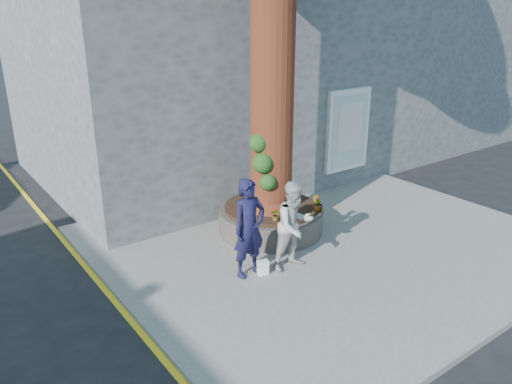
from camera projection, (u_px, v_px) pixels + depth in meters
ground at (302, 284)px, 9.26m from camera, size 120.00×120.00×0.00m
pavement at (324, 241)px, 10.82m from camera, size 9.00×8.00×0.12m
yellow_line at (125, 315)px, 8.32m from camera, size 0.10×30.00×0.01m
stone_shop at (210, 66)px, 14.98m from camera, size 10.30×8.30×6.30m
neighbour_shop at (386, 56)px, 19.47m from camera, size 6.00×8.00×6.00m
planter at (271, 218)px, 11.07m from camera, size 2.30×2.30×0.60m
man at (249, 228)px, 9.03m from camera, size 0.70×0.47×1.88m
woman at (294, 225)px, 9.32m from camera, size 0.85×0.67×1.73m
shopping_bag at (263, 267)px, 9.30m from camera, size 0.22×0.17×0.28m
plant_a at (291, 210)px, 10.17m from camera, size 0.24×0.19×0.41m
plant_b at (317, 204)px, 10.58m from camera, size 0.27×0.27×0.36m
plant_c at (318, 203)px, 10.59m from camera, size 0.29×0.29×0.37m
plant_d at (276, 214)px, 10.16m from camera, size 0.32×0.32×0.27m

